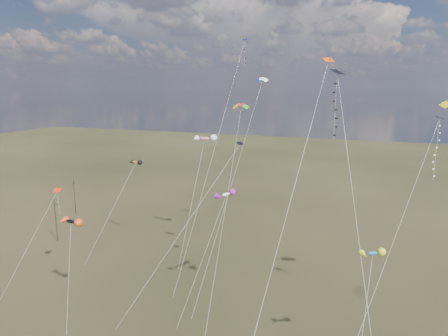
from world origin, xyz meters
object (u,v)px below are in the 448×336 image
(diamond_black_high, at_px, (338,120))
(novelty_black_orange, at_px, (71,222))
(utility_pole_far, at_px, (75,197))
(utility_pole_near, at_px, (56,220))

(diamond_black_high, relative_size, novelty_black_orange, 2.49)
(diamond_black_high, bearing_deg, utility_pole_far, 152.33)
(utility_pole_far, bearing_deg, diamond_black_high, -27.67)
(diamond_black_high, height_order, novelty_black_orange, diamond_black_high)
(utility_pole_near, height_order, utility_pole_far, same)
(diamond_black_high, distance_m, novelty_black_orange, 35.12)
(utility_pole_near, bearing_deg, diamond_black_high, -18.35)
(novelty_black_orange, bearing_deg, diamond_black_high, -1.29)
(utility_pole_far, bearing_deg, novelty_black_orange, -48.53)
(utility_pole_far, height_order, diamond_black_high, diamond_black_high)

